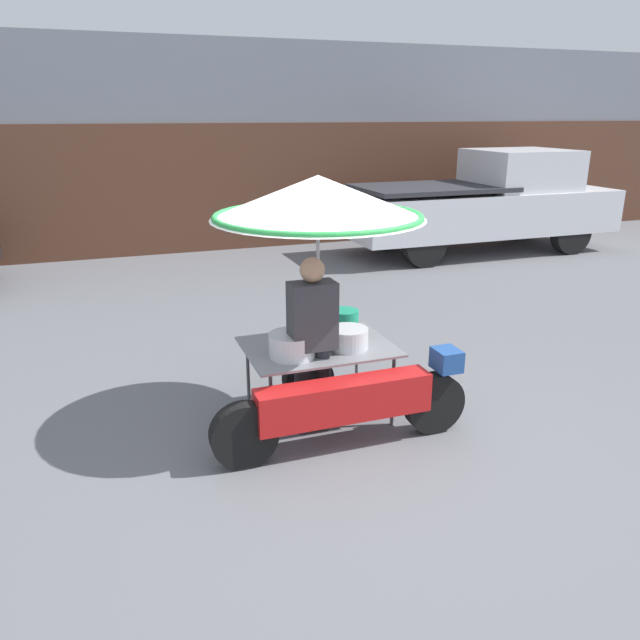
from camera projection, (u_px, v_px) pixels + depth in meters
The scene contains 5 objects.
ground_plane at pixel (357, 440), 5.18m from camera, with size 36.00×36.00×0.00m, color slate.
shopfront_building at pixel (185, 146), 12.52m from camera, with size 28.00×2.06×3.90m.
vendor_motorcycle_cart at pixel (322, 238), 5.05m from camera, with size 2.16×1.76×2.12m.
vendor_person at pixel (312, 338), 5.10m from camera, with size 0.38×0.22×1.51m.
pickup_truck at pixel (486, 203), 11.94m from camera, with size 5.28×1.78×1.92m.
Camera 1 is at (-1.85, -4.22, 2.59)m, focal length 35.00 mm.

